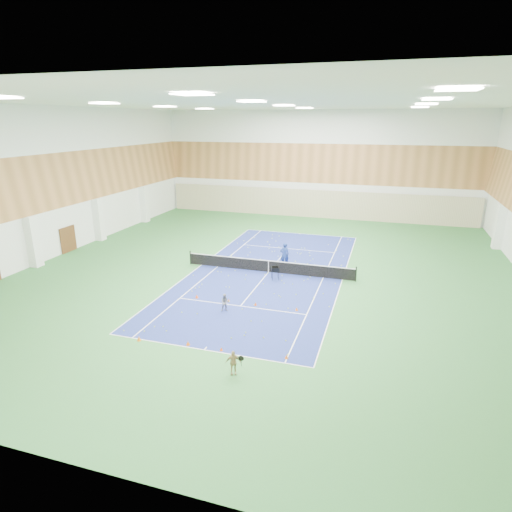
# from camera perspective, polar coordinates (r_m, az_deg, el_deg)

# --- Properties ---
(ground) EXTENTS (40.00, 40.00, 0.00)m
(ground) POSITION_cam_1_polar(r_m,az_deg,el_deg) (32.10, 1.67, -2.18)
(ground) COLOR #2E6C33
(ground) RESTS_ON ground
(room_shell) EXTENTS (36.00, 40.00, 12.00)m
(room_shell) POSITION_cam_1_polar(r_m,az_deg,el_deg) (30.58, 1.77, 8.45)
(room_shell) COLOR white
(room_shell) RESTS_ON ground
(wood_cladding) EXTENTS (36.00, 40.00, 8.00)m
(wood_cladding) POSITION_cam_1_polar(r_m,az_deg,el_deg) (30.32, 1.81, 12.19)
(wood_cladding) COLOR #B27742
(wood_cladding) RESTS_ON room_shell
(ceiling_light_grid) EXTENTS (21.40, 25.40, 0.06)m
(ceiling_light_grid) POSITION_cam_1_polar(r_m,az_deg,el_deg) (30.19, 1.88, 19.61)
(ceiling_light_grid) COLOR white
(ceiling_light_grid) RESTS_ON room_shell
(court_surface) EXTENTS (10.97, 23.77, 0.01)m
(court_surface) POSITION_cam_1_polar(r_m,az_deg,el_deg) (32.09, 1.67, -2.17)
(court_surface) COLOR navy
(court_surface) RESTS_ON ground
(tennis_balls_scatter) EXTENTS (10.57, 22.77, 0.07)m
(tennis_balls_scatter) POSITION_cam_1_polar(r_m,az_deg,el_deg) (32.08, 1.67, -2.10)
(tennis_balls_scatter) COLOR #C7E527
(tennis_balls_scatter) RESTS_ON ground
(tennis_net) EXTENTS (12.80, 0.10, 1.10)m
(tennis_net) POSITION_cam_1_polar(r_m,az_deg,el_deg) (31.91, 1.68, -1.25)
(tennis_net) COLOR black
(tennis_net) RESTS_ON ground
(back_curtain) EXTENTS (35.40, 0.16, 3.20)m
(back_curtain) POSITION_cam_1_polar(r_m,az_deg,el_deg) (50.37, 7.78, 6.91)
(back_curtain) COLOR #C6B793
(back_curtain) RESTS_ON ground
(door_left_b) EXTENTS (0.08, 1.80, 2.20)m
(door_left_b) POSITION_cam_1_polar(r_m,az_deg,el_deg) (40.20, -23.76, 2.06)
(door_left_b) COLOR #593319
(door_left_b) RESTS_ON ground
(coach) EXTENTS (0.82, 0.69, 1.93)m
(coach) POSITION_cam_1_polar(r_m,az_deg,el_deg) (33.12, 3.82, 0.19)
(coach) COLOR navy
(coach) RESTS_ON ground
(child_court) EXTENTS (0.65, 0.60, 1.08)m
(child_court) POSITION_cam_1_polar(r_m,az_deg,el_deg) (25.64, -4.13, -6.22)
(child_court) COLOR gray
(child_court) RESTS_ON ground
(child_apron) EXTENTS (0.74, 0.53, 1.17)m
(child_apron) POSITION_cam_1_polar(r_m,az_deg,el_deg) (19.70, -3.07, -13.99)
(child_apron) COLOR tan
(child_apron) RESTS_ON ground
(ball_cart) EXTENTS (0.71, 0.71, 0.94)m
(ball_cart) POSITION_cam_1_polar(r_m,az_deg,el_deg) (30.54, 2.58, -2.30)
(ball_cart) COLOR black
(ball_cart) RESTS_ON ground
(cone_svc_a) EXTENTS (0.22, 0.22, 0.24)m
(cone_svc_a) POSITION_cam_1_polar(r_m,az_deg,el_deg) (27.77, -7.90, -5.35)
(cone_svc_a) COLOR #E6460C
(cone_svc_a) RESTS_ON ground
(cone_svc_b) EXTENTS (0.19, 0.19, 0.21)m
(cone_svc_b) POSITION_cam_1_polar(r_m,az_deg,el_deg) (27.02, -3.68, -5.93)
(cone_svc_b) COLOR #DF4E0B
(cone_svc_b) RESTS_ON ground
(cone_svc_c) EXTENTS (0.18, 0.18, 0.20)m
(cone_svc_c) POSITION_cam_1_polar(r_m,az_deg,el_deg) (26.49, -0.06, -6.40)
(cone_svc_c) COLOR #F14A0C
(cone_svc_c) RESTS_ON ground
(cone_svc_d) EXTENTS (0.19, 0.19, 0.21)m
(cone_svc_d) POSITION_cam_1_polar(r_m,az_deg,el_deg) (25.91, 5.44, -7.04)
(cone_svc_d) COLOR #FF650D
(cone_svc_d) RESTS_ON ground
(cone_base_a) EXTENTS (0.22, 0.22, 0.24)m
(cone_base_a) POSITION_cam_1_polar(r_m,az_deg,el_deg) (23.34, -15.33, -10.56)
(cone_base_a) COLOR orange
(cone_base_a) RESTS_ON ground
(cone_base_b) EXTENTS (0.21, 0.21, 0.23)m
(cone_base_b) POSITION_cam_1_polar(r_m,az_deg,el_deg) (22.40, -9.05, -11.39)
(cone_base_b) COLOR #E75E0C
(cone_base_b) RESTS_ON ground
(cone_base_c) EXTENTS (0.17, 0.17, 0.19)m
(cone_base_c) POSITION_cam_1_polar(r_m,az_deg,el_deg) (21.72, -4.65, -12.26)
(cone_base_c) COLOR #E84C0C
(cone_base_c) RESTS_ON ground
(cone_base_d) EXTENTS (0.18, 0.18, 0.20)m
(cone_base_d) POSITION_cam_1_polar(r_m,az_deg,el_deg) (21.07, 4.09, -13.25)
(cone_base_d) COLOR #E95E0C
(cone_base_d) RESTS_ON ground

